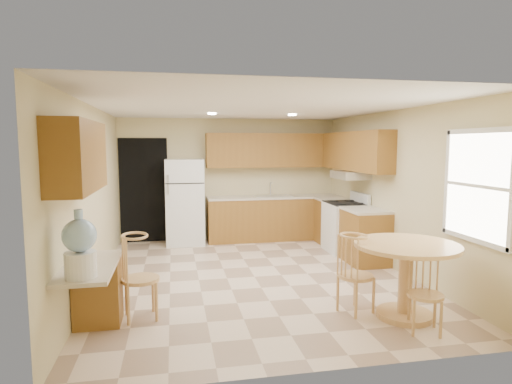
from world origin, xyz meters
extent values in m
plane|color=beige|center=(0.00, 0.00, 0.00)|extent=(5.50, 5.50, 0.00)
cube|color=white|center=(0.00, 0.00, 2.50)|extent=(4.50, 5.50, 0.02)
cube|color=#C5BB85|center=(0.00, 2.75, 1.25)|extent=(4.50, 0.02, 2.50)
cube|color=#C5BB85|center=(0.00, -2.75, 1.25)|extent=(4.50, 0.02, 2.50)
cube|color=#C5BB85|center=(-2.25, 0.00, 1.25)|extent=(0.02, 5.50, 2.50)
cube|color=#C5BB85|center=(2.25, 0.00, 1.25)|extent=(0.02, 5.50, 2.50)
cube|color=black|center=(-1.75, 2.73, 1.05)|extent=(0.90, 0.02, 2.10)
cube|color=olive|center=(0.88, 2.45, 0.43)|extent=(2.75, 0.60, 0.87)
cube|color=beige|center=(0.88, 2.45, 0.89)|extent=(2.75, 0.63, 0.04)
cube|color=olive|center=(1.95, 1.85, 0.43)|extent=(0.60, 0.59, 0.87)
cube|color=beige|center=(1.95, 1.85, 0.89)|extent=(0.63, 0.59, 0.04)
cube|color=olive|center=(1.95, 0.40, 0.43)|extent=(0.60, 0.80, 0.87)
cube|color=beige|center=(1.95, 0.40, 0.89)|extent=(0.63, 0.80, 0.04)
cube|color=olive|center=(0.88, 2.58, 1.85)|extent=(2.75, 0.33, 0.70)
cube|color=olive|center=(2.08, 1.21, 1.85)|extent=(0.33, 2.42, 0.70)
cube|color=olive|center=(-2.08, -1.60, 1.85)|extent=(0.33, 1.40, 0.70)
cube|color=silver|center=(0.85, 2.45, 0.91)|extent=(0.78, 0.44, 0.01)
cube|color=silver|center=(2.00, 1.18, 1.42)|extent=(0.50, 0.76, 0.14)
cube|color=olive|center=(-2.00, -1.32, 0.36)|extent=(0.48, 0.42, 0.72)
cube|color=beige|center=(-2.00, -1.70, 0.75)|extent=(0.50, 1.20, 0.04)
cube|color=white|center=(2.23, -1.85, 1.50)|extent=(0.05, 1.00, 1.20)
cube|color=white|center=(2.22, -1.85, 2.12)|extent=(0.05, 1.10, 0.06)
cube|color=white|center=(2.22, -1.85, 0.88)|extent=(0.05, 1.10, 0.06)
cube|color=white|center=(2.22, -1.32, 1.50)|extent=(0.05, 0.06, 1.28)
cylinder|color=white|center=(-0.50, 1.20, 2.48)|extent=(0.14, 0.14, 0.02)
cylinder|color=white|center=(0.90, 1.20, 2.48)|extent=(0.14, 0.14, 0.02)
cube|color=white|center=(-0.95, 2.40, 0.84)|extent=(0.74, 0.69, 1.68)
cube|color=black|center=(-0.95, 2.05, 1.24)|extent=(0.73, 0.01, 0.02)
cube|color=silver|center=(-1.26, 2.04, 1.14)|extent=(0.03, 0.03, 0.18)
cube|color=silver|center=(-1.26, 2.04, 1.34)|extent=(0.03, 0.03, 0.14)
cube|color=white|center=(1.92, 1.18, 0.45)|extent=(0.65, 0.76, 0.90)
cube|color=black|center=(1.92, 1.18, 0.91)|extent=(0.64, 0.75, 0.02)
cube|color=white|center=(2.20, 1.18, 1.00)|extent=(0.06, 0.76, 0.18)
cylinder|color=tan|center=(1.40, -1.81, 0.03)|extent=(0.63, 0.63, 0.07)
cylinder|color=tan|center=(1.40, -1.81, 0.42)|extent=(0.16, 0.16, 0.77)
cylinder|color=tan|center=(1.40, -1.81, 0.84)|extent=(1.16, 1.16, 0.04)
cylinder|color=tan|center=(0.91, -1.56, 0.44)|extent=(0.41, 0.41, 0.04)
cylinder|color=tan|center=(0.77, -1.41, 0.22)|extent=(0.03, 0.03, 0.44)
cylinder|color=tan|center=(1.06, -1.41, 0.22)|extent=(0.03, 0.03, 0.44)
cylinder|color=tan|center=(0.77, -1.70, 0.22)|extent=(0.03, 0.03, 0.44)
cylinder|color=tan|center=(1.06, -1.70, 0.22)|extent=(0.03, 0.03, 0.44)
cylinder|color=tan|center=(1.40, -2.20, 0.40)|extent=(0.37, 0.37, 0.04)
cylinder|color=tan|center=(1.27, -2.07, 0.20)|extent=(0.03, 0.03, 0.40)
cylinder|color=tan|center=(1.53, -2.07, 0.20)|extent=(0.03, 0.03, 0.40)
cylinder|color=tan|center=(1.27, -2.33, 0.20)|extent=(0.03, 0.03, 0.40)
cylinder|color=tan|center=(1.53, -2.33, 0.20)|extent=(0.03, 0.03, 0.40)
cylinder|color=tan|center=(-1.55, -1.26, 0.45)|extent=(0.42, 0.42, 0.04)
cylinder|color=tan|center=(-1.70, -1.11, 0.23)|extent=(0.04, 0.04, 0.45)
cylinder|color=tan|center=(-1.40, -1.11, 0.23)|extent=(0.04, 0.04, 0.45)
cylinder|color=tan|center=(-1.70, -1.41, 0.23)|extent=(0.04, 0.04, 0.45)
cylinder|color=tan|center=(-1.40, -1.41, 0.23)|extent=(0.04, 0.04, 0.45)
cylinder|color=white|center=(-2.00, -2.11, 0.89)|extent=(0.28, 0.28, 0.24)
sphere|color=#99C3ED|center=(-2.00, -2.11, 1.16)|extent=(0.30, 0.30, 0.30)
cylinder|color=#99C3ED|center=(-2.00, -2.11, 1.35)|extent=(0.08, 0.08, 0.09)
camera|label=1|loc=(-1.16, -6.10, 1.96)|focal=30.00mm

